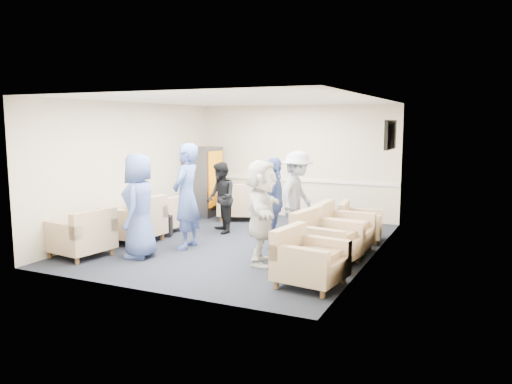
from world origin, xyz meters
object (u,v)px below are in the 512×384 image
at_px(person_mid_right, 274,203).
at_px(armchair_left_near, 83,237).
at_px(armchair_right_near, 307,262).
at_px(armchair_right_far, 358,224).
at_px(person_back_right, 297,195).
at_px(armchair_left_mid, 136,223).
at_px(armchair_right_midnear, 324,242).
at_px(armchair_left_far, 162,217).
at_px(person_front_right, 262,212).
at_px(person_mid_left, 187,196).
at_px(armchair_right_midfar, 340,232).
at_px(person_back_left, 221,198).
at_px(armchair_corner, 239,204).
at_px(vending_machine, 204,182).
at_px(person_front_left, 139,206).

bearing_deg(person_mid_right, armchair_left_near, 114.18).
height_order(armchair_right_near, person_mid_right, person_mid_right).
height_order(armchair_right_far, person_back_right, person_back_right).
bearing_deg(armchair_left_mid, armchair_right_near, 80.14).
bearing_deg(person_back_right, armchair_right_midnear, -142.63).
height_order(armchair_left_far, person_front_right, person_front_right).
bearing_deg(person_back_right, person_mid_left, 136.55).
xyz_separation_m(armchair_left_mid, armchair_right_midfar, (3.79, 0.89, -0.01)).
relative_size(person_back_left, person_front_right, 0.87).
height_order(armchair_left_mid, armchair_left_far, armchair_left_mid).
xyz_separation_m(armchair_right_far, person_front_right, (-1.04, -2.27, 0.54)).
relative_size(armchair_right_far, person_mid_right, 0.53).
distance_m(armchair_left_near, person_back_left, 2.95).
bearing_deg(armchair_right_midnear, armchair_right_near, -165.68).
xyz_separation_m(armchair_right_far, armchair_corner, (-3.07, 0.93, 0.06)).
bearing_deg(armchair_left_mid, person_mid_right, 110.98).
distance_m(person_back_left, person_back_right, 1.64).
relative_size(armchair_right_midnear, person_back_left, 0.72).
distance_m(vending_machine, person_back_right, 3.28).
relative_size(armchair_left_far, vending_machine, 0.53).
distance_m(armchair_right_midfar, person_front_right, 1.65).
relative_size(armchair_right_near, person_back_right, 0.56).
height_order(person_front_left, person_back_right, person_front_left).
height_order(armchair_left_far, armchair_right_midnear, armchair_right_midnear).
bearing_deg(armchair_corner, armchair_left_near, 56.41).
distance_m(armchair_left_near, armchair_left_far, 2.20).
distance_m(armchair_left_near, armchair_right_midfar, 4.47).
distance_m(armchair_right_far, armchair_corner, 3.21).
bearing_deg(armchair_right_midnear, person_front_left, 115.85).
relative_size(armchair_right_near, person_front_left, 0.55).
bearing_deg(person_back_right, person_mid_right, 173.08).
bearing_deg(person_back_left, armchair_corner, 151.42).
height_order(armchair_right_near, person_front_left, person_front_left).
height_order(person_back_left, person_front_right, person_front_right).
xyz_separation_m(armchair_left_near, person_mid_right, (2.73, 1.95, 0.48)).
xyz_separation_m(person_mid_left, person_back_right, (1.59, 1.51, -0.09)).
bearing_deg(armchair_corner, armchair_right_midnear, 115.85).
bearing_deg(armchair_left_far, armchair_right_far, 110.78).
relative_size(armchair_left_near, person_front_left, 0.57).
distance_m(armchair_left_far, armchair_right_far, 4.04).
distance_m(armchair_right_far, person_mid_right, 1.83).
distance_m(armchair_right_midnear, person_back_left, 2.98).
distance_m(armchair_left_near, person_front_right, 3.13).
xyz_separation_m(armchair_left_near, vending_machine, (-0.08, 4.20, 0.49)).
bearing_deg(person_back_right, armchair_right_near, -153.99).
height_order(person_mid_right, person_front_right, person_front_right).
xyz_separation_m(armchair_left_mid, armchair_left_far, (-0.07, 0.94, -0.06)).
bearing_deg(armchair_right_midfar, armchair_left_mid, 104.80).
xyz_separation_m(armchair_right_near, armchair_right_far, (0.01, 3.00, -0.03)).
height_order(armchair_left_near, armchair_right_near, armchair_left_near).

